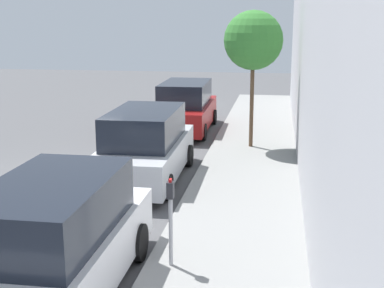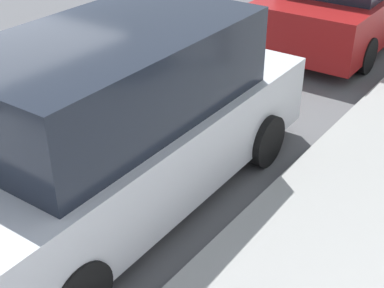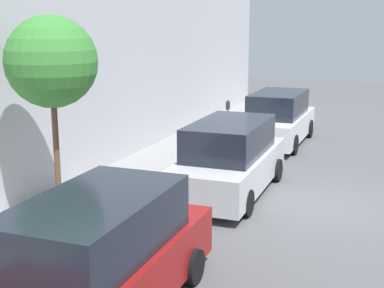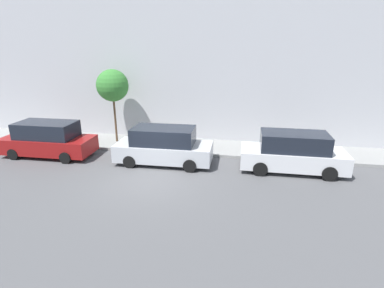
{
  "view_description": "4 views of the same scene",
  "coord_description": "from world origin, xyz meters",
  "px_view_note": "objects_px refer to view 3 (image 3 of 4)",
  "views": [
    {
      "loc": [
        5.66,
        -13.49,
        4.22
      ],
      "look_at": [
        3.43,
        0.08,
        1.0
      ],
      "focal_mm": 50.0,
      "sensor_mm": 36.0,
      "label": 1
    },
    {
      "loc": [
        5.66,
        -3.51,
        3.51
      ],
      "look_at": [
        3.13,
        -0.06,
        1.0
      ],
      "focal_mm": 50.0,
      "sensor_mm": 36.0,
      "label": 2
    },
    {
      "loc": [
        -1.87,
        12.7,
        4.32
      ],
      "look_at": [
        3.61,
        -0.99,
        1.0
      ],
      "focal_mm": 50.0,
      "sensor_mm": 36.0,
      "label": 3
    },
    {
      "loc": [
        -11.75,
        -4.08,
        5.82
      ],
      "look_at": [
        2.56,
        -1.46,
        1.0
      ],
      "focal_mm": 28.0,
      "sensor_mm": 36.0,
      "label": 4
    }
  ],
  "objects_px": {
    "parked_minivan_second": "(230,159)",
    "street_tree": "(51,62)",
    "parked_minivan_nearest": "(278,119)",
    "parked_minivan_third": "(98,260)",
    "parking_meter_near": "(228,117)"
  },
  "relations": [
    {
      "from": "parked_minivan_nearest",
      "to": "parking_meter_near",
      "type": "height_order",
      "value": "parked_minivan_nearest"
    },
    {
      "from": "parked_minivan_nearest",
      "to": "parked_minivan_second",
      "type": "xyz_separation_m",
      "value": [
        -0.18,
        6.35,
        0.0
      ]
    },
    {
      "from": "parking_meter_near",
      "to": "parked_minivan_nearest",
      "type": "bearing_deg",
      "value": -144.48
    },
    {
      "from": "parked_minivan_second",
      "to": "street_tree",
      "type": "xyz_separation_m",
      "value": [
        2.6,
        3.74,
        2.64
      ]
    },
    {
      "from": "parked_minivan_nearest",
      "to": "parked_minivan_second",
      "type": "height_order",
      "value": "same"
    },
    {
      "from": "parked_minivan_nearest",
      "to": "parked_minivan_second",
      "type": "bearing_deg",
      "value": 91.62
    },
    {
      "from": "parked_minivan_nearest",
      "to": "parked_minivan_third",
      "type": "xyz_separation_m",
      "value": [
        -0.24,
        12.86,
        0.0
      ]
    },
    {
      "from": "parked_minivan_second",
      "to": "parking_meter_near",
      "type": "bearing_deg",
      "value": -71.4
    },
    {
      "from": "street_tree",
      "to": "parked_minivan_nearest",
      "type": "bearing_deg",
      "value": -103.5
    },
    {
      "from": "parked_minivan_nearest",
      "to": "parked_minivan_third",
      "type": "relative_size",
      "value": 1.0
    },
    {
      "from": "parked_minivan_second",
      "to": "street_tree",
      "type": "bearing_deg",
      "value": 55.17
    },
    {
      "from": "parked_minivan_nearest",
      "to": "street_tree",
      "type": "relative_size",
      "value": 1.13
    },
    {
      "from": "parked_minivan_second",
      "to": "street_tree",
      "type": "relative_size",
      "value": 1.13
    },
    {
      "from": "parked_minivan_second",
      "to": "parking_meter_near",
      "type": "height_order",
      "value": "parked_minivan_second"
    },
    {
      "from": "parked_minivan_third",
      "to": "parking_meter_near",
      "type": "relative_size",
      "value": 3.24
    }
  ]
}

